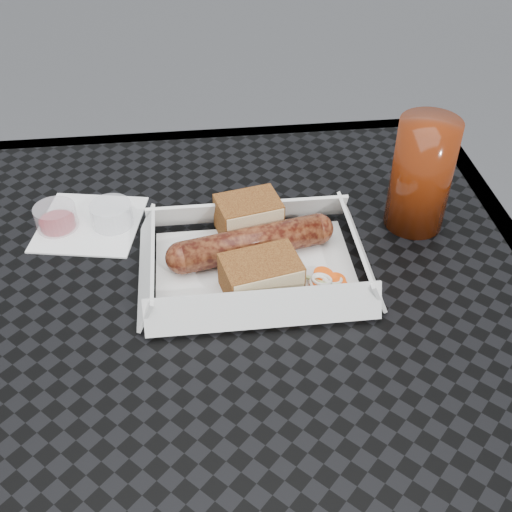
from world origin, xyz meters
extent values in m
cube|color=black|center=(0.00, 0.00, 0.74)|extent=(0.80, 0.80, 0.01)
cube|color=black|center=(0.00, 0.39, 0.73)|extent=(0.80, 0.03, 0.03)
cylinder|color=black|center=(-0.35, 0.35, 0.36)|extent=(0.03, 0.03, 0.73)
cylinder|color=black|center=(0.35, 0.35, 0.36)|extent=(0.03, 0.03, 0.73)
cube|color=white|center=(0.07, 0.07, 0.75)|extent=(0.22, 0.15, 0.00)
cylinder|color=brown|center=(0.07, 0.10, 0.77)|extent=(0.17, 0.07, 0.04)
sphere|color=brown|center=(0.15, 0.11, 0.77)|extent=(0.04, 0.04, 0.04)
sphere|color=brown|center=(-0.01, 0.08, 0.77)|extent=(0.04, 0.04, 0.04)
cube|color=brown|center=(0.07, 0.14, 0.77)|extent=(0.08, 0.07, 0.05)
cube|color=brown|center=(0.08, 0.04, 0.77)|extent=(0.09, 0.07, 0.04)
cylinder|color=#FB4E0A|center=(0.14, 0.04, 0.75)|extent=(0.02, 0.02, 0.00)
torus|color=white|center=(0.15, 0.04, 0.75)|extent=(0.02, 0.02, 0.00)
cube|color=#B2D17F|center=(0.15, 0.05, 0.75)|extent=(0.02, 0.02, 0.00)
cube|color=white|center=(-0.12, 0.18, 0.75)|extent=(0.14, 0.14, 0.00)
cylinder|color=maroon|center=(-0.16, 0.18, 0.76)|extent=(0.05, 0.05, 0.03)
cylinder|color=silver|center=(-0.09, 0.18, 0.76)|extent=(0.05, 0.05, 0.03)
cylinder|color=#581B07|center=(0.28, 0.14, 0.81)|extent=(0.07, 0.07, 0.14)
camera|label=1|loc=(0.01, -0.46, 1.22)|focal=45.00mm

